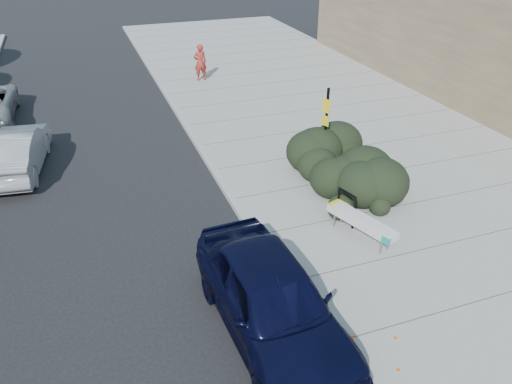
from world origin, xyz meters
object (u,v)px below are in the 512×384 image
at_px(bench, 361,221).
at_px(wagon_silver, 16,151).
at_px(bike_rack, 346,204).
at_px(sign_post, 326,124).
at_px(sedan_navy, 272,299).
at_px(pedestrian, 200,62).

height_order(bench, wagon_silver, wagon_silver).
bearing_deg(bike_rack, sign_post, 58.48).
bearing_deg(bench, bike_rack, 74.50).
bearing_deg(sign_post, bike_rack, -126.33).
distance_m(bike_rack, sedan_navy, 4.35).
height_order(sedan_navy, wagon_silver, sedan_navy).
xyz_separation_m(bench, sign_post, (0.92, 3.99, 1.02)).
xyz_separation_m(sign_post, sedan_navy, (-4.22, -6.13, -0.82)).
relative_size(bike_rack, sign_post, 0.36).
bearing_deg(wagon_silver, bench, 146.34).
bearing_deg(pedestrian, wagon_silver, 39.52).
xyz_separation_m(bench, pedestrian, (-0.48, 14.60, 0.38)).
bearing_deg(bike_rack, pedestrian, 76.76).
bearing_deg(sign_post, sedan_navy, -144.39).
bearing_deg(bench, sedan_navy, -165.63).
xyz_separation_m(wagon_silver, pedestrian, (8.02, 7.17, 0.31)).
bearing_deg(pedestrian, sedan_navy, 78.16).
bearing_deg(sedan_navy, sign_post, 52.61).
xyz_separation_m(bench, wagon_silver, (-8.50, 7.43, 0.07)).
height_order(bike_rack, sedan_navy, sedan_navy).
relative_size(sign_post, pedestrian, 1.53).
relative_size(bench, pedestrian, 1.21).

